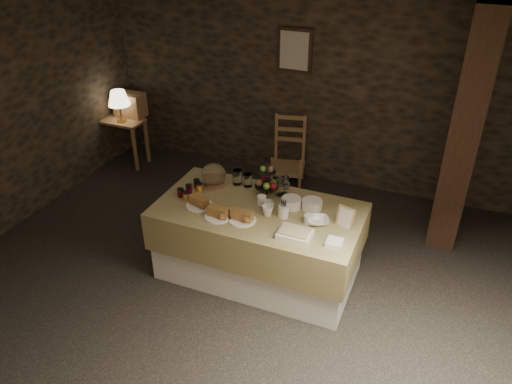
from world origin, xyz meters
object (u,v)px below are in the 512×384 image
at_px(table_lamp, 118,98).
at_px(chair, 290,154).
at_px(wine_rack, 130,105).
at_px(fruit_stand, 267,182).
at_px(buffet_table, 259,237).
at_px(console_table, 122,128).
at_px(timber_column, 464,137).

distance_m(table_lamp, chair, 2.47).
xyz_separation_m(wine_rack, fruit_stand, (2.69, -1.48, 0.08)).
xyz_separation_m(buffet_table, fruit_stand, (-0.03, 0.29, 0.47)).
relative_size(console_table, timber_column, 0.26).
height_order(table_lamp, timber_column, timber_column).
xyz_separation_m(wine_rack, chair, (2.36, 0.20, -0.43)).
bearing_deg(wine_rack, timber_column, -5.99).
relative_size(wine_rack, fruit_stand, 1.19).
xyz_separation_m(buffet_table, table_lamp, (-2.71, 1.54, 0.56)).
xyz_separation_m(console_table, chair, (2.41, 0.38, -0.13)).
height_order(chair, fruit_stand, fruit_stand).
height_order(console_table, chair, chair).
bearing_deg(buffet_table, fruit_stand, 95.43).
bearing_deg(buffet_table, console_table, 150.03).
relative_size(buffet_table, console_table, 2.94).
xyz_separation_m(console_table, table_lamp, (0.05, -0.05, 0.47)).
bearing_deg(console_table, table_lamp, -45.00).
relative_size(wine_rack, timber_column, 0.16).
xyz_separation_m(buffet_table, wine_rack, (-2.71, 1.77, 0.39)).
height_order(buffet_table, console_table, buffet_table).
height_order(buffet_table, timber_column, timber_column).
bearing_deg(fruit_stand, console_table, 154.51).
xyz_separation_m(table_lamp, timber_column, (4.42, -0.23, 0.28)).
bearing_deg(wine_rack, table_lamp, -90.00).
relative_size(console_table, table_lamp, 1.51).
relative_size(table_lamp, timber_column, 0.17).
xyz_separation_m(buffet_table, chair, (-0.36, 1.98, -0.04)).
bearing_deg(wine_rack, console_table, -105.52).
height_order(console_table, wine_rack, wine_rack).
xyz_separation_m(console_table, wine_rack, (0.05, 0.18, 0.30)).
distance_m(console_table, table_lamp, 0.47).
bearing_deg(timber_column, table_lamp, 176.97).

